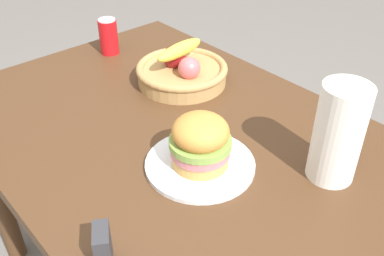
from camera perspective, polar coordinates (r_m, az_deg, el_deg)
name	(u,v)px	position (r m, az deg, el deg)	size (l,w,h in m)	color
dining_table	(185,166)	(1.23, -0.91, -4.94)	(1.40, 0.90, 0.75)	#4C301C
plate	(200,164)	(1.07, 1.05, -4.74)	(0.27, 0.27, 0.01)	white
sandwich	(200,141)	(1.02, 1.09, -1.71)	(0.15, 0.15, 0.13)	tan
soda_can	(109,36)	(1.61, -10.81, 11.63)	(0.07, 0.07, 0.13)	red
fruit_basket	(182,71)	(1.39, -1.35, 7.47)	(0.29, 0.29, 0.14)	tan
paper_towel_roll	(338,133)	(1.02, 18.48, -0.68)	(0.11, 0.11, 0.24)	white
napkin_holder	(103,248)	(0.85, -11.51, -15.06)	(0.06, 0.03, 0.09)	#333338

